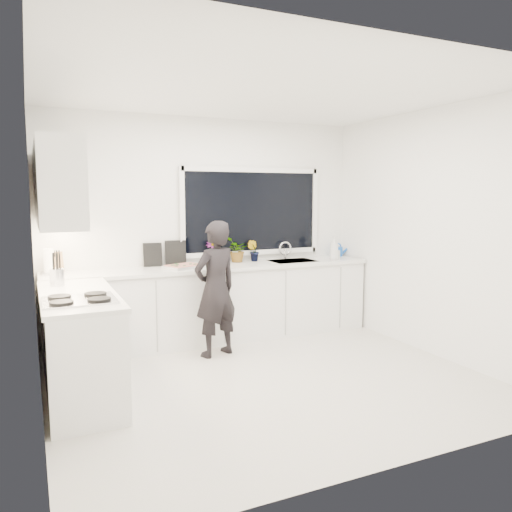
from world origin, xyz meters
name	(u,v)px	position (x,y,z in m)	size (l,w,h in m)	color
floor	(268,380)	(0.00, 0.00, -0.01)	(4.00, 3.50, 0.02)	beige
wall_back	(207,228)	(0.00, 1.76, 1.35)	(4.00, 0.02, 2.70)	white
wall_left	(33,250)	(-2.01, 0.00, 1.35)	(0.02, 3.50, 2.70)	white
wall_right	(433,233)	(2.01, 0.00, 1.35)	(0.02, 3.50, 2.70)	white
ceiling	(269,89)	(0.00, 0.00, 2.71)	(4.00, 3.50, 0.02)	white
window	(252,212)	(0.60, 1.73, 1.55)	(1.80, 0.02, 1.00)	black
base_cabinets_back	(216,305)	(0.00, 1.45, 0.44)	(3.92, 0.58, 0.88)	white
base_cabinets_left	(80,347)	(-1.67, 0.35, 0.44)	(0.58, 1.60, 0.88)	white
countertop_back	(216,267)	(0.00, 1.44, 0.90)	(3.94, 0.62, 0.04)	silver
countertop_left	(78,295)	(-1.67, 0.35, 0.90)	(0.62, 1.60, 0.04)	silver
upper_cabinets	(55,185)	(-1.79, 0.70, 1.85)	(0.34, 2.10, 0.70)	white
sink	(292,264)	(1.05, 1.45, 0.87)	(0.58, 0.42, 0.14)	silver
faucet	(285,251)	(1.05, 1.65, 1.03)	(0.03, 0.03, 0.22)	silver
stovetop	(79,299)	(-1.69, 0.00, 0.94)	(0.56, 0.48, 0.03)	black
person	(216,289)	(-0.20, 0.90, 0.75)	(0.54, 0.36, 1.49)	black
pizza_tray	(184,267)	(-0.40, 1.42, 0.94)	(0.42, 0.31, 0.03)	silver
pizza	(184,265)	(-0.40, 1.42, 0.95)	(0.38, 0.27, 0.01)	#B5181B
watering_can	(338,251)	(1.85, 1.61, 0.98)	(0.14, 0.14, 0.13)	blue
paper_towel_roll	(49,262)	(-1.85, 1.55, 1.05)	(0.11, 0.11, 0.26)	white
knife_block	(56,263)	(-1.78, 1.59, 1.03)	(0.13, 0.10, 0.22)	olive
utensil_crock	(57,277)	(-1.81, 0.80, 1.00)	(0.13, 0.13, 0.16)	#B6B7BB
picture_frame_large	(153,255)	(-0.70, 1.69, 1.06)	(0.22, 0.02, 0.28)	black
picture_frame_small	(176,253)	(-0.43, 1.69, 1.07)	(0.25, 0.02, 0.30)	black
herb_plants	(235,251)	(0.31, 1.61, 1.07)	(0.75, 0.37, 0.31)	#26662D
soap_bottles	(334,249)	(1.59, 1.30, 1.06)	(0.16, 0.13, 0.31)	#D8BF66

